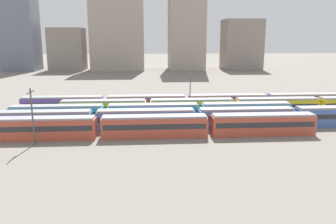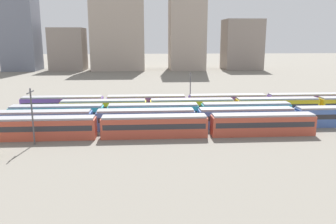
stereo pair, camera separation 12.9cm
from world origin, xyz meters
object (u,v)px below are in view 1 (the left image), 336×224
Objects in this scene: train_track_0 at (155,126)px; train_track_3 at (235,107)px; train_track_4 at (267,102)px; catenary_pole_2 at (32,114)px; train_track_1 at (294,117)px; catenary_pole_1 at (190,88)px; train_track_2 at (153,113)px.

train_track_0 and train_track_3 have the same top height.
catenary_pole_2 reaches higher than train_track_4.
catenary_pole_1 reaches higher than train_track_1.
train_track_4 is 12.93× the size of catenary_pole_1.
train_track_2 is (0.07, 10.40, 0.00)m from train_track_0.
catenary_pole_2 reaches higher than train_track_1.
train_track_0 is at bearing -111.48° from catenary_pole_1.
train_track_0 is 23.85m from train_track_3.
train_track_0 is 0.75× the size of train_track_3.
train_track_2 and train_track_3 have the same top height.
train_track_1 and train_track_3 have the same top height.
train_track_4 is 12.46× the size of catenary_pole_2.
train_track_1 is 1.51× the size of train_track_3.
train_track_0 is 25.50m from catenary_pole_1.
train_track_0 is 0.50× the size of train_track_1.
catenary_pole_2 is (-28.49, -26.57, 0.17)m from catenary_pole_1.
train_track_3 is (17.97, 5.20, 0.00)m from train_track_2.
catenary_pole_2 reaches higher than train_track_0.
train_track_2 is 6.41× the size of catenary_pole_1.
train_track_0 and train_track_2 have the same top height.
catenary_pole_1 is (9.27, 23.56, 2.97)m from train_track_0.
train_track_3 is 8.27× the size of catenary_pole_2.
train_track_3 is at bearing -150.20° from train_track_4.
train_track_1 is at bearing 10.94° from train_track_0.
train_track_1 is 13.67m from train_track_3.
train_track_2 is 23.70m from catenary_pole_2.
train_track_1 is 27.34m from train_track_2.
train_track_2 is at bearing -124.94° from catenary_pole_1.
catenary_pole_1 is (-17.64, 18.36, 2.97)m from train_track_1.
catenary_pole_1 reaches higher than train_track_4.
train_track_1 and train_track_2 have the same top height.
catenary_pole_1 reaches higher than train_track_3.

